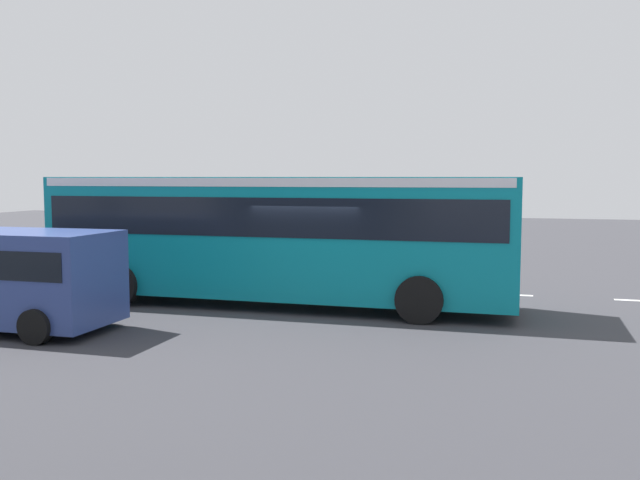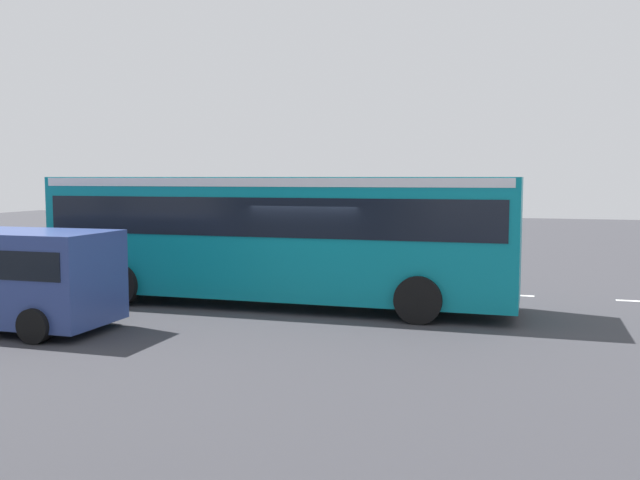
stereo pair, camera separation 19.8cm
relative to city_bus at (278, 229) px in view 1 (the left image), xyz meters
name	(u,v)px [view 1 (the left image)]	position (x,y,z in m)	size (l,w,h in m)	color
ground	(317,309)	(-1.09, 0.30, -1.88)	(80.00, 80.00, 0.00)	#38383D
city_bus	(278,229)	(0.00, 0.00, 0.00)	(11.54, 2.85, 3.15)	#0C8493
parked_van	(1,272)	(4.57, 4.20, -0.70)	(4.80, 2.17, 2.05)	#33478C
traffic_sign	(307,220)	(0.34, -3.47, 0.01)	(0.08, 0.60, 2.80)	slate
lane_dash_left	(494,294)	(-5.09, -3.08, -1.88)	(2.00, 0.20, 0.01)	silver
lane_dash_centre	(350,287)	(-1.09, -3.08, -1.88)	(2.00, 0.20, 0.01)	silver
lane_dash_right	(222,282)	(2.91, -3.08, -1.88)	(2.00, 0.20, 0.01)	silver
lane_dash_rightmost	(106,276)	(6.91, -3.08, -1.88)	(2.00, 0.20, 0.01)	silver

